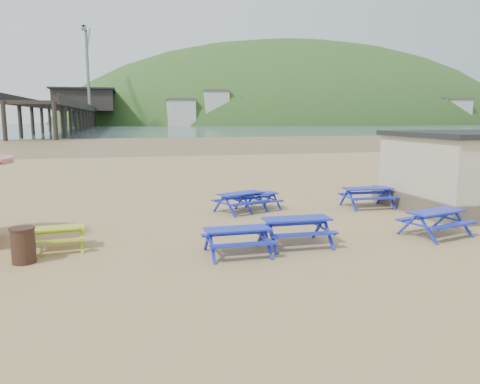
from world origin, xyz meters
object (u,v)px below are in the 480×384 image
object	(u,v)px
picnic_table_yellow	(56,239)
litter_bin	(23,245)
picnic_table_blue_a	(241,202)
picnic_table_blue_b	(258,202)

from	to	relation	value
picnic_table_yellow	litter_bin	distance (m)	1.23
picnic_table_blue_a	picnic_table_blue_b	world-z (taller)	picnic_table_blue_a
picnic_table_yellow	litter_bin	world-z (taller)	litter_bin
picnic_table_blue_b	picnic_table_yellow	xyz separation A→B (m)	(-7.19, -4.18, -0.01)
picnic_table_blue_a	picnic_table_blue_b	distance (m)	0.83
picnic_table_blue_a	picnic_table_yellow	world-z (taller)	picnic_table_blue_a
picnic_table_blue_b	litter_bin	world-z (taller)	litter_bin
picnic_table_blue_b	picnic_table_yellow	world-z (taller)	picnic_table_blue_b
picnic_table_blue_a	picnic_table_blue_b	size ratio (longest dim) A/B	1.19
litter_bin	picnic_table_blue_a	bearing A→B (deg)	35.33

